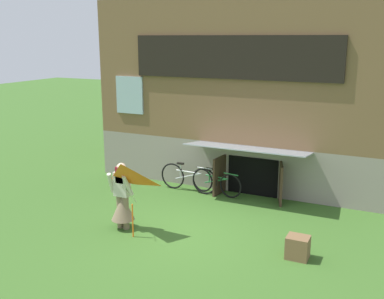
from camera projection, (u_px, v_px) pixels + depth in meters
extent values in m
plane|color=#386023|center=(183.00, 231.00, 10.15)|extent=(60.00, 60.00, 0.00)
cube|color=gray|center=(255.00, 150.00, 14.63)|extent=(8.51, 4.58, 1.37)
cube|color=brown|center=(258.00, 67.00, 14.00)|extent=(8.51, 4.58, 3.90)
cube|color=black|center=(232.00, 57.00, 11.86)|extent=(5.70, 0.08, 1.13)
cube|color=#9EB7C6|center=(232.00, 57.00, 11.88)|extent=(5.54, 0.04, 1.01)
cube|color=#9EB7C6|center=(130.00, 95.00, 13.48)|extent=(0.90, 0.06, 1.10)
cube|color=black|center=(253.00, 176.00, 12.38)|extent=(1.40, 0.03, 1.05)
cube|color=#3D2B1E|center=(220.00, 175.00, 12.48)|extent=(0.14, 0.70, 1.05)
cube|color=#3D2B1E|center=(281.00, 183.00, 11.77)|extent=(0.26, 0.69, 1.05)
cube|color=gray|center=(247.00, 149.00, 11.69)|extent=(3.19, 1.09, 0.18)
cylinder|color=#7F6B51|center=(120.00, 211.00, 10.25)|extent=(0.14, 0.14, 0.77)
cylinder|color=#7F6B51|center=(126.00, 213.00, 10.19)|extent=(0.14, 0.14, 0.77)
cone|color=#7F6B51|center=(123.00, 207.00, 10.19)|extent=(0.52, 0.52, 0.58)
cube|color=beige|center=(122.00, 184.00, 10.06)|extent=(0.34, 0.20, 0.55)
cylinder|color=beige|center=(111.00, 183.00, 10.06)|extent=(0.17, 0.31, 0.51)
cylinder|color=beige|center=(128.00, 185.00, 9.88)|extent=(0.17, 0.31, 0.51)
cube|color=maroon|center=(120.00, 175.00, 9.95)|extent=(0.20, 0.08, 0.36)
sphere|color=#D8AD8E|center=(121.00, 168.00, 9.97)|extent=(0.21, 0.21, 0.21)
pyramid|color=orange|center=(121.00, 183.00, 9.38)|extent=(0.93, 0.66, 0.62)
cylinder|color=beige|center=(129.00, 194.00, 9.72)|extent=(0.01, 0.56, 0.55)
cylinder|color=orange|center=(133.00, 221.00, 9.77)|extent=(0.03, 0.03, 0.75)
torus|color=black|center=(231.00, 186.00, 12.17)|extent=(0.67, 0.16, 0.67)
torus|color=black|center=(202.00, 180.00, 12.68)|extent=(0.67, 0.16, 0.67)
cylinder|color=#287A3D|center=(216.00, 177.00, 12.39)|extent=(0.68, 0.16, 0.04)
cylinder|color=#287A3D|center=(216.00, 181.00, 12.41)|extent=(0.74, 0.17, 0.27)
cylinder|color=#287A3D|center=(209.00, 175.00, 12.52)|extent=(0.04, 0.04, 0.38)
cube|color=black|center=(209.00, 169.00, 12.47)|extent=(0.20, 0.08, 0.05)
cylinder|color=#287A3D|center=(231.00, 174.00, 12.10)|extent=(0.44, 0.10, 0.03)
torus|color=black|center=(205.00, 181.00, 12.46)|extent=(0.75, 0.09, 0.74)
torus|color=black|center=(173.00, 176.00, 12.93)|extent=(0.75, 0.09, 0.74)
cylinder|color=#ADAFB5|center=(188.00, 172.00, 12.65)|extent=(0.76, 0.08, 0.04)
cylinder|color=#ADAFB5|center=(188.00, 176.00, 12.68)|extent=(0.83, 0.08, 0.30)
cylinder|color=#ADAFB5|center=(180.00, 171.00, 12.77)|extent=(0.04, 0.04, 0.42)
cube|color=black|center=(180.00, 163.00, 12.72)|extent=(0.20, 0.08, 0.05)
cylinder|color=#ADAFB5|center=(205.00, 168.00, 12.37)|extent=(0.44, 0.05, 0.03)
cube|color=brown|center=(298.00, 247.00, 8.86)|extent=(0.43, 0.37, 0.45)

